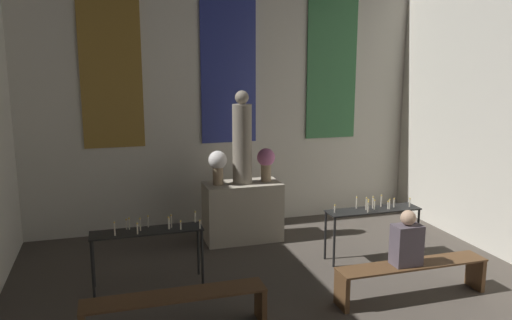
# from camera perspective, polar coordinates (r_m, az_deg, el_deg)

# --- Properties ---
(wall_back) EXTENTS (7.44, 0.16, 4.87)m
(wall_back) POSITION_cam_1_polar(r_m,az_deg,el_deg) (9.14, -3.25, 7.74)
(wall_back) COLOR silver
(wall_back) RESTS_ON ground_plane
(altar) EXTENTS (1.29, 0.65, 1.00)m
(altar) POSITION_cam_1_polar(r_m,az_deg,el_deg) (8.54, -1.56, -5.89)
(altar) COLOR #ADA38E
(altar) RESTS_ON ground_plane
(statue) EXTENTS (0.32, 0.32, 1.55)m
(statue) POSITION_cam_1_polar(r_m,az_deg,el_deg) (8.27, -1.60, 2.23)
(statue) COLOR gray
(statue) RESTS_ON altar
(flower_vase_left) EXTENTS (0.31, 0.31, 0.57)m
(flower_vase_left) POSITION_cam_1_polar(r_m,az_deg,el_deg) (8.24, -4.39, -0.44)
(flower_vase_left) COLOR #937A5B
(flower_vase_left) RESTS_ON altar
(flower_vase_right) EXTENTS (0.31, 0.31, 0.57)m
(flower_vase_right) POSITION_cam_1_polar(r_m,az_deg,el_deg) (8.45, 1.15, -0.12)
(flower_vase_right) COLOR #937A5B
(flower_vase_right) RESTS_ON altar
(candle_rack_left) EXTENTS (1.48, 0.37, 0.97)m
(candle_rack_left) POSITION_cam_1_polar(r_m,az_deg,el_deg) (6.92, -12.27, -8.66)
(candle_rack_left) COLOR black
(candle_rack_left) RESTS_ON ground_plane
(candle_rack_right) EXTENTS (1.48, 0.37, 0.98)m
(candle_rack_right) POSITION_cam_1_polar(r_m,az_deg,el_deg) (7.90, 13.21, -6.21)
(candle_rack_right) COLOR black
(candle_rack_right) RESTS_ON ground_plane
(pew_back_left) EXTENTS (2.04, 0.36, 0.47)m
(pew_back_left) POSITION_cam_1_polar(r_m,az_deg,el_deg) (5.83, -9.18, -16.04)
(pew_back_left) COLOR brown
(pew_back_left) RESTS_ON ground_plane
(pew_back_right) EXTENTS (2.04, 0.36, 0.47)m
(pew_back_right) POSITION_cam_1_polar(r_m,az_deg,el_deg) (6.85, 17.41, -12.18)
(pew_back_right) COLOR brown
(pew_back_right) RESTS_ON ground_plane
(person_seated) EXTENTS (0.36, 0.24, 0.71)m
(person_seated) POSITION_cam_1_polar(r_m,az_deg,el_deg) (6.64, 16.85, -8.87)
(person_seated) COLOR #564C56
(person_seated) RESTS_ON pew_back_right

